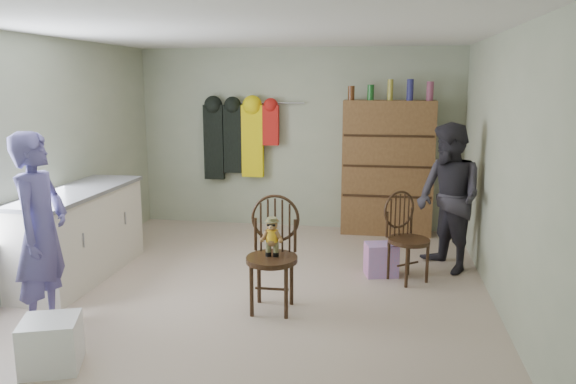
% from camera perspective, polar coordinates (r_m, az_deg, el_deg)
% --- Properties ---
extents(ground_plane, '(5.00, 5.00, 0.00)m').
position_cam_1_polar(ground_plane, '(5.77, -2.82, -9.61)').
color(ground_plane, '#C3B09D').
rests_on(ground_plane, ground).
extents(room_walls, '(5.00, 5.00, 5.00)m').
position_cam_1_polar(room_walls, '(5.93, -1.86, 6.66)').
color(room_walls, '#AAB194').
rests_on(room_walls, ground).
extents(counter, '(0.64, 1.86, 0.94)m').
position_cam_1_polar(counter, '(6.32, -20.46, -3.96)').
color(counter, silver).
rests_on(counter, ground).
extents(plastic_tub, '(0.50, 0.48, 0.37)m').
position_cam_1_polar(plastic_tub, '(4.53, -22.93, -14.02)').
color(plastic_tub, white).
rests_on(plastic_tub, ground).
extents(chair_front, '(0.47, 0.47, 1.04)m').
position_cam_1_polar(chair_front, '(5.07, -1.55, -5.61)').
color(chair_front, '#342012').
rests_on(chair_front, ground).
extents(chair_far, '(0.58, 0.58, 0.93)m').
position_cam_1_polar(chair_far, '(5.94, 11.84, -4.13)').
color(chair_far, '#342012').
rests_on(chair_far, ground).
extents(striped_bag, '(0.38, 0.33, 0.35)m').
position_cam_1_polar(striped_bag, '(6.12, 9.44, -6.78)').
color(striped_bag, pink).
rests_on(striped_bag, ground).
extents(person_left, '(0.45, 0.64, 1.66)m').
position_cam_1_polar(person_left, '(5.02, -23.80, -3.79)').
color(person_left, '#575195').
rests_on(person_left, ground).
extents(person_right, '(0.92, 0.99, 1.62)m').
position_cam_1_polar(person_right, '(6.29, 16.01, -0.58)').
color(person_right, '#2D2B33').
rests_on(person_right, ground).
extents(dresser, '(1.20, 0.39, 2.07)m').
position_cam_1_polar(dresser, '(7.64, 10.07, 2.49)').
color(dresser, brown).
rests_on(dresser, ground).
extents(coat_rack, '(1.42, 0.12, 1.09)m').
position_cam_1_polar(coat_rack, '(7.94, -5.08, 5.41)').
color(coat_rack, '#99999E').
rests_on(coat_rack, ground).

